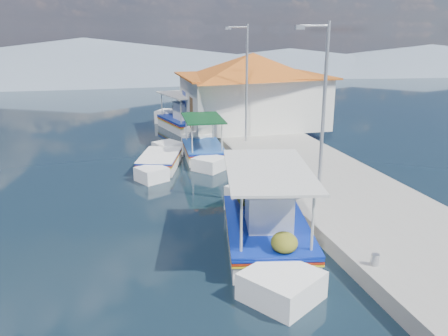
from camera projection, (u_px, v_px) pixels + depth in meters
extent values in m
plane|color=black|center=(204.00, 248.00, 13.84)|extent=(160.00, 160.00, 0.00)
cube|color=gray|center=(306.00, 169.00, 20.73)|extent=(5.00, 44.00, 0.50)
cylinder|color=#A5A8AD|center=(375.00, 260.00, 11.76)|extent=(0.20, 0.20, 0.30)
cylinder|color=#A5A8AD|center=(298.00, 194.00, 16.41)|extent=(0.20, 0.20, 0.30)
cylinder|color=#A5A8AD|center=(248.00, 153.00, 21.98)|extent=(0.20, 0.20, 0.30)
cylinder|color=#A5A8AD|center=(218.00, 128.00, 27.56)|extent=(0.20, 0.20, 0.30)
cube|color=white|center=(266.00, 239.00, 13.93)|extent=(3.15, 4.85, 0.98)
cube|color=white|center=(223.00, 203.00, 16.45)|extent=(2.26, 2.26, 1.08)
cube|color=white|center=(327.00, 284.00, 11.45)|extent=(2.20, 2.20, 0.93)
cube|color=navy|center=(267.00, 225.00, 13.80)|extent=(3.24, 5.00, 0.06)
cube|color=#9F220D|center=(267.00, 227.00, 13.82)|extent=(3.24, 5.00, 0.05)
cube|color=yellow|center=(267.00, 229.00, 13.84)|extent=(3.24, 5.00, 0.04)
cube|color=navy|center=(267.00, 222.00, 13.78)|extent=(3.25, 4.96, 0.05)
cube|color=brown|center=(267.00, 223.00, 13.79)|extent=(2.95, 4.73, 0.05)
cube|color=white|center=(273.00, 209.00, 13.36)|extent=(1.50, 1.57, 1.14)
cube|color=silver|center=(274.00, 190.00, 13.19)|extent=(1.63, 1.70, 0.06)
cylinder|color=beige|center=(212.00, 183.00, 14.79)|extent=(0.07, 0.07, 1.65)
cylinder|color=beige|center=(262.00, 176.00, 15.55)|extent=(0.07, 0.07, 1.65)
cylinder|color=beige|center=(276.00, 226.00, 11.55)|extent=(0.07, 0.07, 1.65)
cylinder|color=beige|center=(334.00, 214.00, 12.31)|extent=(0.07, 0.07, 1.65)
cube|color=silver|center=(268.00, 170.00, 13.32)|extent=(3.26, 4.88, 0.07)
ellipsoid|color=#4C4B14|center=(232.00, 201.00, 14.77)|extent=(0.78, 0.86, 0.59)
ellipsoid|color=#4C4B14|center=(245.00, 194.00, 15.54)|extent=(0.66, 0.73, 0.50)
ellipsoid|color=#4C4B14|center=(311.00, 238.00, 12.20)|extent=(0.70, 0.77, 0.53)
sphere|color=red|center=(286.00, 187.00, 14.53)|extent=(0.41, 0.41, 0.41)
cube|color=white|center=(203.00, 154.00, 23.49)|extent=(1.99, 3.41, 0.84)
cube|color=white|center=(192.00, 142.00, 25.48)|extent=(1.80, 1.80, 0.93)
cube|color=white|center=(216.00, 165.00, 21.54)|extent=(1.75, 1.75, 0.80)
cube|color=navy|center=(203.00, 147.00, 23.38)|extent=(2.05, 3.51, 0.05)
cube|color=#9F220D|center=(203.00, 148.00, 23.40)|extent=(2.05, 3.51, 0.04)
cube|color=yellow|center=(203.00, 149.00, 23.42)|extent=(2.05, 3.51, 0.04)
cube|color=#1A489D|center=(203.00, 145.00, 23.36)|extent=(2.07, 3.48, 0.04)
cube|color=brown|center=(203.00, 146.00, 23.37)|extent=(1.85, 3.34, 0.04)
cylinder|color=beige|center=(183.00, 128.00, 24.22)|extent=(0.06, 0.06, 1.42)
cylinder|color=beige|center=(209.00, 126.00, 24.64)|extent=(0.06, 0.06, 1.42)
cylinder|color=beige|center=(196.00, 139.00, 21.70)|extent=(0.06, 0.06, 1.42)
cylinder|color=beige|center=(225.00, 137.00, 22.12)|extent=(0.06, 0.06, 1.42)
cube|color=#0B391A|center=(203.00, 118.00, 22.97)|extent=(2.08, 3.42, 0.06)
cube|color=white|center=(160.00, 164.00, 21.79)|extent=(2.41, 3.34, 0.84)
cube|color=white|center=(144.00, 152.00, 23.41)|extent=(1.54, 1.54, 0.93)
cube|color=white|center=(178.00, 174.00, 20.20)|extent=(1.50, 1.50, 0.79)
cube|color=navy|center=(160.00, 156.00, 21.68)|extent=(2.48, 3.44, 0.05)
cube|color=#9F220D|center=(160.00, 157.00, 21.70)|extent=(2.48, 3.44, 0.04)
cube|color=yellow|center=(160.00, 159.00, 21.72)|extent=(2.48, 3.44, 0.04)
cube|color=white|center=(160.00, 155.00, 21.66)|extent=(2.48, 3.42, 0.04)
cube|color=brown|center=(160.00, 155.00, 21.67)|extent=(2.27, 3.25, 0.04)
cube|color=white|center=(183.00, 126.00, 30.24)|extent=(2.91, 4.32, 0.93)
cube|color=white|center=(186.00, 117.00, 32.73)|extent=(2.04, 2.04, 1.03)
cube|color=white|center=(180.00, 134.00, 27.80)|extent=(1.98, 1.98, 0.88)
cube|color=navy|center=(183.00, 119.00, 30.12)|extent=(3.00, 4.45, 0.06)
cube|color=#9F220D|center=(183.00, 121.00, 30.14)|extent=(3.00, 4.45, 0.05)
cube|color=yellow|center=(183.00, 122.00, 30.16)|extent=(3.00, 4.45, 0.04)
cube|color=navy|center=(183.00, 118.00, 30.10)|extent=(3.01, 4.41, 0.05)
cube|color=brown|center=(183.00, 119.00, 30.11)|extent=(2.74, 4.20, 0.05)
cube|color=white|center=(183.00, 111.00, 29.67)|extent=(1.40, 1.50, 1.08)
cube|color=silver|center=(182.00, 103.00, 29.51)|extent=(1.52, 1.62, 0.06)
cylinder|color=beige|center=(172.00, 103.00, 31.46)|extent=(0.07, 0.07, 1.57)
cylinder|color=beige|center=(197.00, 103.00, 31.49)|extent=(0.07, 0.07, 1.57)
cylinder|color=beige|center=(167.00, 111.00, 28.28)|extent=(0.07, 0.07, 1.57)
cylinder|color=beige|center=(194.00, 111.00, 28.31)|extent=(0.07, 0.07, 1.57)
cube|color=silver|center=(183.00, 95.00, 29.66)|extent=(3.01, 4.34, 0.07)
cube|color=white|center=(252.00, 101.00, 28.67)|extent=(8.00, 6.00, 3.00)
cube|color=#C75E1B|center=(253.00, 76.00, 28.22)|extent=(8.64, 6.48, 0.10)
pyramid|color=#C75E1B|center=(253.00, 65.00, 28.04)|extent=(10.49, 10.49, 1.40)
cube|color=brown|center=(192.00, 115.00, 26.95)|extent=(0.06, 1.00, 2.00)
cube|color=navy|center=(184.00, 98.00, 29.10)|extent=(0.06, 1.20, 0.90)
cylinder|color=#A5A8AD|center=(323.00, 113.00, 15.78)|extent=(0.12, 0.12, 6.00)
cylinder|color=#A5A8AD|center=(314.00, 26.00, 14.85)|extent=(1.00, 0.08, 0.08)
cube|color=#A5A8AD|center=(300.00, 27.00, 14.75)|extent=(0.30, 0.14, 0.14)
cylinder|color=#A5A8AD|center=(247.00, 84.00, 24.15)|extent=(0.12, 0.12, 6.00)
cylinder|color=#A5A8AD|center=(238.00, 27.00, 23.21)|extent=(1.00, 0.08, 0.08)
cube|color=#A5A8AD|center=(228.00, 28.00, 23.11)|extent=(0.30, 0.14, 0.14)
cone|color=slate|center=(85.00, 58.00, 64.01)|extent=(96.00, 96.00, 5.50)
cone|color=slate|center=(289.00, 61.00, 71.29)|extent=(76.80, 76.80, 3.80)
cone|color=slate|center=(430.00, 57.00, 77.09)|extent=(89.60, 89.60, 4.20)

